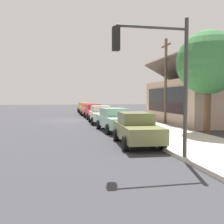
{
  "coord_description": "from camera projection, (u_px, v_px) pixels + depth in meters",
  "views": [
    {
      "loc": [
        26.55,
        -0.85,
        2.35
      ],
      "look_at": [
        2.38,
        3.96,
        0.95
      ],
      "focal_mm": 40.77,
      "sensor_mm": 36.0,
      "label": 1
    }
  ],
  "objects": [
    {
      "name": "utility_pole_wooden",
      "position": [
        166.0,
        80.0,
        22.4
      ],
      "size": [
        1.8,
        0.24,
        7.5
      ],
      "color": "brown",
      "rests_on": "ground"
    },
    {
      "name": "traffic_light_main",
      "position": [
        158.0,
        65.0,
        9.01
      ],
      "size": [
        0.37,
        2.79,
        5.2
      ],
      "color": "#383833",
      "rests_on": "ground"
    },
    {
      "name": "shade_tree",
      "position": [
        208.0,
        63.0,
        16.05
      ],
      "size": [
        4.0,
        4.0,
        6.57
      ],
      "color": "brown",
      "rests_on": "ground"
    },
    {
      "name": "car_ivory",
      "position": [
        101.0,
        114.0,
        23.34
      ],
      "size": [
        4.52,
        2.13,
        1.59
      ],
      "rotation": [
        0.0,
        0.0,
        -0.02
      ],
      "color": "silver",
      "rests_on": "ground"
    },
    {
      "name": "sidewalk_curb",
      "position": [
        123.0,
        119.0,
        27.38
      ],
      "size": [
        60.0,
        4.2,
        0.16
      ],
      "primitive_type": "cube",
      "color": "beige",
      "rests_on": "ground"
    },
    {
      "name": "car_coral",
      "position": [
        88.0,
        109.0,
        34.12
      ],
      "size": [
        4.77,
        2.08,
        1.59
      ],
      "rotation": [
        0.0,
        0.0,
        0.01
      ],
      "color": "#EA8C75",
      "rests_on": "ground"
    },
    {
      "name": "car_olive",
      "position": [
        137.0,
        128.0,
        12.66
      ],
      "size": [
        4.4,
        2.11,
        1.59
      ],
      "rotation": [
        0.0,
        0.0,
        -0.06
      ],
      "color": "olive",
      "rests_on": "ground"
    },
    {
      "name": "car_seafoam",
      "position": [
        115.0,
        119.0,
        17.89
      ],
      "size": [
        4.84,
        2.18,
        1.59
      ],
      "rotation": [
        0.0,
        0.0,
        0.06
      ],
      "color": "#9ED1BC",
      "rests_on": "ground"
    },
    {
      "name": "storefront_building",
      "position": [
        203.0,
        100.0,
        23.47
      ],
      "size": [
        10.89,
        7.77,
        5.98
      ],
      "color": "tan",
      "rests_on": "ground"
    },
    {
      "name": "car_cherry",
      "position": [
        94.0,
        111.0,
        28.72
      ],
      "size": [
        4.63,
        2.01,
        1.59
      ],
      "rotation": [
        0.0,
        0.0,
        0.01
      ],
      "color": "red",
      "rests_on": "ground"
    },
    {
      "name": "fire_hydrant_red",
      "position": [
        100.0,
        111.0,
        34.03
      ],
      "size": [
        0.22,
        0.22,
        0.71
      ],
      "color": "red",
      "rests_on": "sidewalk_curb"
    },
    {
      "name": "car_mustard",
      "position": [
        84.0,
        107.0,
        39.67
      ],
      "size": [
        4.4,
        2.04,
        1.59
      ],
      "rotation": [
        0.0,
        0.0,
        0.03
      ],
      "color": "gold",
      "rests_on": "ground"
    },
    {
      "name": "ground_plane",
      "position": [
        70.0,
        120.0,
        26.29
      ],
      "size": [
        120.0,
        120.0,
        0.0
      ],
      "primitive_type": "plane",
      "color": "#38383D"
    }
  ]
}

